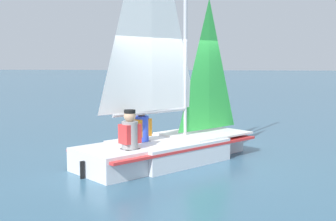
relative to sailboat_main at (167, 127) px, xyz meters
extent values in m
plane|color=#38607A|center=(-0.02, 0.02, -0.72)|extent=(260.00, 260.00, 0.00)
cube|color=silver|center=(-0.02, 0.02, -0.49)|extent=(2.62, 2.51, 0.45)
cube|color=silver|center=(-1.22, 0.93, -0.49)|extent=(1.22, 1.21, 0.45)
cube|color=silver|center=(1.17, -0.89, -0.49)|extent=(1.50, 1.57, 0.45)
cube|color=red|center=(-0.02, 0.02, -0.35)|extent=(3.95, 3.52, 0.05)
cube|color=silver|center=(-0.87, 0.66, -0.25)|extent=(2.24, 2.17, 0.04)
cylinder|color=#B7B7BC|center=(-0.41, 0.31, 2.27)|extent=(0.08, 0.08, 5.07)
cylinder|color=#B7B7BC|center=(0.33, -0.25, 0.33)|extent=(1.51, 1.17, 0.07)
pyramid|color=green|center=(-0.98, 0.75, 1.26)|extent=(1.07, 0.83, 2.86)
cube|color=black|center=(1.57, -1.20, -0.56)|extent=(0.08, 0.07, 0.31)
cube|color=black|center=(0.27, -0.47, -0.49)|extent=(0.37, 0.36, 0.45)
cylinder|color=blue|center=(0.27, -0.47, -0.01)|extent=(0.42, 0.42, 0.50)
cube|color=orange|center=(0.27, -0.47, 0.01)|extent=(0.43, 0.41, 0.35)
sphere|color=#A87A56|center=(0.27, -0.47, 0.34)|extent=(0.22, 0.22, 0.22)
cylinder|color=black|center=(0.27, -0.47, 0.42)|extent=(0.29, 0.29, 0.06)
cube|color=black|center=(1.04, -0.49, -0.49)|extent=(0.37, 0.36, 0.45)
cylinder|color=gray|center=(1.04, -0.49, -0.01)|extent=(0.42, 0.42, 0.50)
cube|color=red|center=(1.04, -0.49, 0.01)|extent=(0.43, 0.41, 0.35)
sphere|color=tan|center=(1.04, -0.49, 0.34)|extent=(0.22, 0.22, 0.22)
cylinder|color=black|center=(1.04, -0.49, 0.42)|extent=(0.29, 0.29, 0.06)
camera|label=1|loc=(8.33, 1.57, 1.27)|focal=45.00mm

